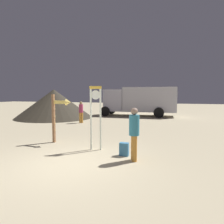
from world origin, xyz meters
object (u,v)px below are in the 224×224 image
object	(u,v)px
arrow_sign	(60,111)
person_distant	(81,111)
person_near_clock	(134,131)
box_truck_near	(141,100)
standing_clock	(96,112)
backpack	(124,149)
dome_tent	(54,104)

from	to	relation	value
arrow_sign	person_distant	size ratio (longest dim) A/B	1.33
person_near_clock	box_truck_near	world-z (taller)	box_truck_near
standing_clock	person_near_clock	size ratio (longest dim) A/B	1.42
backpack	person_distant	xyz separation A→B (m)	(-4.78, 6.53, 0.65)
person_near_clock	box_truck_near	bearing A→B (deg)	98.16
arrow_sign	person_near_clock	distance (m)	3.72
person_near_clock	arrow_sign	bearing A→B (deg)	159.00
person_near_clock	backpack	world-z (taller)	person_near_clock
box_truck_near	backpack	bearing A→B (deg)	-83.45
standing_clock	person_near_clock	bearing A→B (deg)	-26.50
dome_tent	box_truck_near	bearing A→B (deg)	28.04
box_truck_near	standing_clock	bearing A→B (deg)	-88.83
standing_clock	backpack	size ratio (longest dim) A/B	5.33
standing_clock	arrow_sign	size ratio (longest dim) A/B	1.14
person_distant	dome_tent	xyz separation A→B (m)	(-3.66, 2.18, 0.38)
standing_clock	dome_tent	bearing A→B (deg)	131.11
standing_clock	person_distant	size ratio (longest dim) A/B	1.53
backpack	dome_tent	xyz separation A→B (m)	(-8.44, 8.71, 1.03)
backpack	dome_tent	distance (m)	12.18
dome_tent	arrow_sign	bearing A→B (deg)	-55.25
standing_clock	box_truck_near	world-z (taller)	box_truck_near
standing_clock	person_distant	bearing A→B (deg)	120.38
dome_tent	person_distant	bearing A→B (deg)	-30.82
arrow_sign	person_near_clock	size ratio (longest dim) A/B	1.25
arrow_sign	backpack	xyz separation A→B (m)	(3.04, -0.92, -1.15)
person_near_clock	dome_tent	xyz separation A→B (m)	(-8.86, 9.12, 0.31)
arrow_sign	box_truck_near	bearing A→B (deg)	82.05
box_truck_near	person_distant	bearing A→B (deg)	-119.52
arrow_sign	backpack	bearing A→B (deg)	-16.89
standing_clock	backpack	distance (m)	1.73
person_near_clock	person_distant	size ratio (longest dim) A/B	1.07
backpack	dome_tent	world-z (taller)	dome_tent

